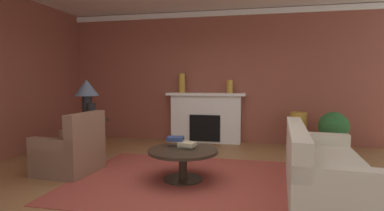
# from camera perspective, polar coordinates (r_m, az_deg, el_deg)

# --- Properties ---
(ground_plane) EXTENTS (8.96, 8.96, 0.00)m
(ground_plane) POSITION_cam_1_polar(r_m,az_deg,el_deg) (4.36, -1.36, -14.38)
(ground_plane) COLOR olive
(wall_fireplace) EXTENTS (7.49, 0.12, 3.02)m
(wall_fireplace) POSITION_cam_1_polar(r_m,az_deg,el_deg) (7.02, 4.23, 5.45)
(wall_fireplace) COLOR brown
(wall_fireplace) RESTS_ON ground_plane
(crown_moulding) EXTENTS (7.49, 0.08, 0.12)m
(crown_moulding) POSITION_cam_1_polar(r_m,az_deg,el_deg) (7.10, 4.21, 17.08)
(crown_moulding) COLOR white
(area_rug) EXTENTS (3.12, 2.51, 0.01)m
(area_rug) POSITION_cam_1_polar(r_m,az_deg,el_deg) (4.43, -1.73, -13.99)
(area_rug) COLOR #993D33
(area_rug) RESTS_ON ground_plane
(fireplace) EXTENTS (1.80, 0.35, 1.15)m
(fireplace) POSITION_cam_1_polar(r_m,az_deg,el_deg) (6.89, 2.63, -2.58)
(fireplace) COLOR white
(fireplace) RESTS_ON ground_plane
(sofa) EXTENTS (1.06, 2.16, 0.85)m
(sofa) POSITION_cam_1_polar(r_m,az_deg,el_deg) (4.16, 23.48, -11.44)
(sofa) COLOR beige
(sofa) RESTS_ON ground_plane
(armchair_near_window) EXTENTS (0.86, 0.86, 0.95)m
(armchair_near_window) POSITION_cam_1_polar(r_m,az_deg,el_deg) (5.03, -22.11, -8.47)
(armchair_near_window) COLOR brown
(armchair_near_window) RESTS_ON ground_plane
(coffee_table) EXTENTS (1.00, 1.00, 0.45)m
(coffee_table) POSITION_cam_1_polar(r_m,az_deg,el_deg) (4.33, -1.74, -9.86)
(coffee_table) COLOR #2D2319
(coffee_table) RESTS_ON ground_plane
(side_table) EXTENTS (0.56, 0.56, 0.70)m
(side_table) POSITION_cam_1_polar(r_m,az_deg,el_deg) (5.90, -19.23, -5.53)
(side_table) COLOR #2D2319
(side_table) RESTS_ON ground_plane
(table_lamp) EXTENTS (0.44, 0.44, 0.75)m
(table_lamp) POSITION_cam_1_polar(r_m,az_deg,el_deg) (5.81, -19.46, 2.50)
(table_lamp) COLOR black
(table_lamp) RESTS_ON side_table
(vase_tall_corner) EXTENTS (0.34, 0.34, 0.78)m
(vase_tall_corner) POSITION_cam_1_polar(r_m,az_deg,el_deg) (6.58, 19.58, -4.57)
(vase_tall_corner) COLOR #B7892D
(vase_tall_corner) RESTS_ON ground_plane
(vase_mantel_left) EXTENTS (0.15, 0.15, 0.44)m
(vase_mantel_left) POSITION_cam_1_polar(r_m,az_deg,el_deg) (6.89, -1.94, 4.28)
(vase_mantel_left) COLOR #B7892D
(vase_mantel_left) RESTS_ON fireplace
(vase_on_side_table) EXTENTS (0.16, 0.16, 0.32)m
(vase_on_side_table) POSITION_cam_1_polar(r_m,az_deg,el_deg) (5.65, -18.69, -1.22)
(vase_on_side_table) COLOR black
(vase_on_side_table) RESTS_ON side_table
(vase_mantel_right) EXTENTS (0.14, 0.14, 0.29)m
(vase_mantel_right) POSITION_cam_1_polar(r_m,az_deg,el_deg) (6.72, 7.22, 3.61)
(vase_mantel_right) COLOR #B7892D
(vase_mantel_right) RESTS_ON fireplace
(book_red_cover) EXTENTS (0.25, 0.18, 0.04)m
(book_red_cover) POSITION_cam_1_polar(r_m,az_deg,el_deg) (4.41, -1.05, -7.81)
(book_red_cover) COLOR tan
(book_red_cover) RESTS_ON coffee_table
(book_art_folio) EXTENTS (0.27, 0.24, 0.05)m
(book_art_folio) POSITION_cam_1_polar(r_m,az_deg,el_deg) (4.36, -0.85, -7.37)
(book_art_folio) COLOR tan
(book_art_folio) RESTS_ON coffee_table
(book_small_novel) EXTENTS (0.25, 0.21, 0.06)m
(book_small_novel) POSITION_cam_1_polar(r_m,az_deg,el_deg) (4.48, -3.19, -6.34)
(book_small_novel) COLOR navy
(book_small_novel) RESTS_ON coffee_table
(potted_plant) EXTENTS (0.56, 0.56, 0.83)m
(potted_plant) POSITION_cam_1_polar(r_m,az_deg,el_deg) (6.35, 25.40, -4.16)
(potted_plant) COLOR #A8754C
(potted_plant) RESTS_ON ground_plane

